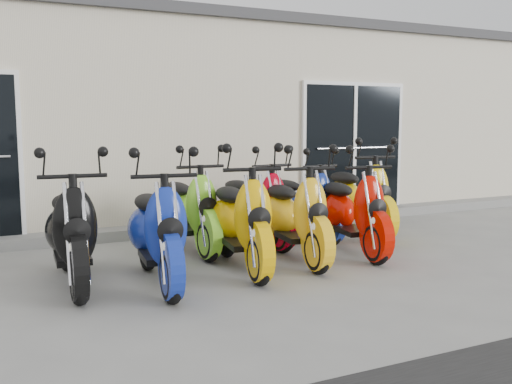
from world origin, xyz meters
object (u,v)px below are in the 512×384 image
Objects in this scene: scooter_front_blue at (157,216)px; scooter_back_red at (255,195)px; scooter_front_red at (351,199)px; scooter_back_yellow at (358,186)px; scooter_front_orange_b at (294,202)px; scooter_back_green at (188,198)px; scooter_front_black at (70,216)px; scooter_back_blue at (301,193)px; scooter_front_orange_a at (240,206)px.

scooter_back_red is (1.71, 1.31, -0.04)m from scooter_front_blue.
scooter_back_yellow is (0.77, 0.93, 0.03)m from scooter_front_red.
scooter_front_orange_b reaches higher than scooter_front_red.
scooter_front_red is at bearing 8.15° from scooter_front_orange_b.
scooter_front_orange_b is 1.02× the size of scooter_back_green.
scooter_back_yellow reaches higher than scooter_back_red.
scooter_front_black is 3.39m from scooter_back_blue.
scooter_back_red is (2.50, 0.98, -0.04)m from scooter_front_black.
scooter_front_orange_a is 1.86m from scooter_back_blue.
scooter_front_orange_a is 1.59m from scooter_front_red.
scooter_front_orange_b is 0.98× the size of scooter_back_yellow.
scooter_front_orange_a is at bearing -149.14° from scooter_back_blue.
scooter_front_orange_a is 1.10× the size of scooter_back_blue.
scooter_front_orange_b is 1.04× the size of scooter_back_red.
scooter_front_orange_a is at bearing -167.40° from scooter_front_red.
scooter_front_orange_a is at bearing 15.30° from scooter_front_blue.
scooter_front_blue reaches higher than scooter_front_orange_b.
scooter_back_blue is at bearing 104.68° from scooter_front_red.
scooter_back_green is 0.94m from scooter_back_red.
scooter_front_orange_a is (1.79, -0.15, 0.01)m from scooter_front_black.
scooter_front_blue is (0.79, -0.33, -0.00)m from scooter_front_black.
scooter_front_orange_a is 1.04× the size of scooter_back_green.
scooter_front_black is 1.83m from scooter_back_green.
scooter_back_red is (-0.87, 0.99, -0.02)m from scooter_front_red.
scooter_front_black is at bearing -165.32° from scooter_back_red.
scooter_back_green is at bearing 139.40° from scooter_front_orange_b.
scooter_back_red reaches higher than scooter_back_blue.
scooter_front_black is 2.52m from scooter_front_orange_b.
scooter_back_blue is (1.45, 1.16, -0.06)m from scooter_front_orange_a.
scooter_back_yellow reaches higher than scooter_back_green.
scooter_front_blue is at bearing -153.75° from scooter_back_yellow.
scooter_back_blue is at bearing 33.76° from scooter_front_blue.
scooter_front_black is at bearing -150.42° from scooter_back_green.
scooter_front_blue is at bearing -165.41° from scooter_front_red.
scooter_back_red is at bearing 24.20° from scooter_front_black.
scooter_front_blue is 1.05× the size of scooter_back_red.
scooter_back_yellow is (3.35, 1.25, 0.01)m from scooter_front_blue.
scooter_front_orange_a is 1.02× the size of scooter_front_orange_b.
scooter_back_green is at bearing 34.47° from scooter_front_black.
scooter_back_blue is (1.68, 0.05, -0.04)m from scooter_back_green.
scooter_front_orange_b is (1.74, 0.28, -0.01)m from scooter_front_blue.
scooter_front_orange_a reaches higher than scooter_front_orange_b.
scooter_front_blue is at bearing -123.01° from scooter_back_green.
scooter_back_red is 1.64m from scooter_back_yellow.
scooter_back_yellow is at bearing 31.87° from scooter_front_orange_a.
scooter_front_orange_b is at bearing 14.39° from scooter_front_blue.
scooter_back_yellow is (0.90, -0.09, 0.06)m from scooter_back_blue.
scooter_front_orange_b is 0.84m from scooter_front_red.
scooter_back_yellow is at bearing -3.01° from scooter_back_green.
scooter_back_red is 0.94× the size of scooter_back_yellow.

